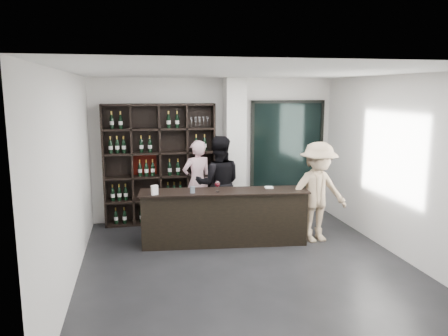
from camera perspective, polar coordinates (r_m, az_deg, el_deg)
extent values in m
cube|color=black|center=(6.82, 3.13, -12.83)|extent=(5.00, 5.50, 0.01)
cube|color=silver|center=(8.85, 1.38, 2.29)|extent=(0.40, 0.40, 2.90)
cube|color=black|center=(9.40, 8.23, 2.34)|extent=(1.60, 0.08, 2.10)
cube|color=black|center=(9.40, 8.23, 2.34)|extent=(1.48, 0.02, 1.98)
cube|color=black|center=(7.64, 0.03, -6.55)|extent=(2.82, 0.53, 0.92)
cube|color=black|center=(7.52, 0.03, -3.07)|extent=(2.90, 0.61, 0.03)
imported|color=#FFC6D1|center=(8.74, -3.53, -1.86)|extent=(0.70, 0.55, 1.69)
imported|color=black|center=(8.25, -0.73, -2.09)|extent=(0.98, 0.81, 1.82)
imported|color=tan|center=(7.85, 12.13, -3.12)|extent=(1.24, 0.84, 1.77)
cylinder|color=#A2B5C6|center=(7.36, -4.14, -2.84)|extent=(0.11, 0.11, 0.11)
cube|color=white|center=(7.75, 5.88, -2.54)|extent=(0.15, 0.15, 0.02)
cube|color=white|center=(7.29, -9.06, -2.87)|extent=(0.12, 0.09, 0.16)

